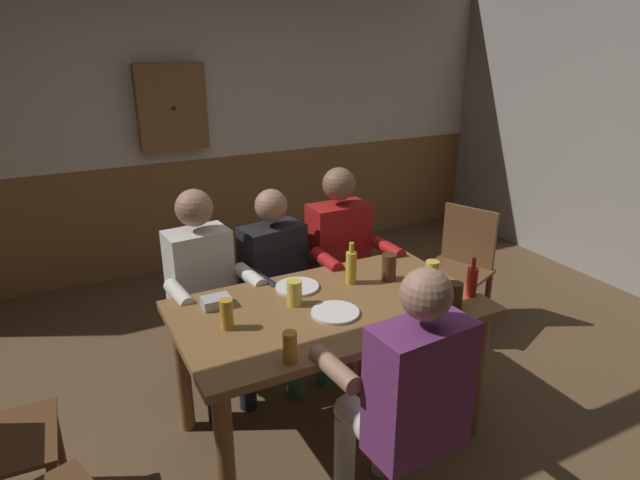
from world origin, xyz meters
name	(u,v)px	position (x,y,z in m)	size (l,w,h in m)	color
ground_plane	(320,416)	(0.00, 0.00, 0.00)	(7.23, 7.23, 0.00)	brown
back_wall_upper	(182,65)	(0.00, 2.52, 1.78)	(6.03, 0.12, 1.59)	beige
back_wall_wainscot	(194,212)	(0.00, 2.52, 0.49)	(6.03, 0.12, 0.99)	brown
dining_table	(329,325)	(0.00, -0.11, 0.64)	(1.53, 0.88, 0.76)	brown
person_0	(206,287)	(-0.45, 0.55, 0.67)	(0.52, 0.56, 1.23)	silver
person_1	(281,277)	(0.01, 0.55, 0.64)	(0.56, 0.58, 1.17)	black
person_2	(344,257)	(0.46, 0.56, 0.69)	(0.52, 0.51, 1.25)	#AD1919
person_3	(407,391)	(-0.01, -0.78, 0.68)	(0.56, 0.53, 1.24)	#6B2D66
chair_empty_near_right	(459,266)	(1.36, 0.47, 0.48)	(0.58, 0.58, 0.88)	brown
table_candle	(422,282)	(0.52, -0.16, 0.80)	(0.04, 0.04, 0.08)	#F9E08C
condiment_caddy	(216,302)	(-0.51, 0.14, 0.78)	(0.14, 0.10, 0.05)	#B2B7BC
plate_0	(335,313)	(-0.02, -0.20, 0.76)	(0.23, 0.23, 0.01)	white
plate_1	(297,287)	(-0.06, 0.14, 0.76)	(0.23, 0.23, 0.01)	white
bottle_0	(472,281)	(0.70, -0.35, 0.84)	(0.06, 0.06, 0.21)	red
bottle_1	(351,267)	(0.23, 0.07, 0.85)	(0.06, 0.06, 0.23)	gold
pint_glass_0	(455,296)	(0.53, -0.42, 0.82)	(0.08, 0.08, 0.13)	#4C2D19
pint_glass_1	(432,272)	(0.61, -0.13, 0.82)	(0.07, 0.07, 0.13)	#E5C64C
pint_glass_2	(290,347)	(-0.38, -0.47, 0.83)	(0.06, 0.06, 0.14)	gold
pint_glass_3	(389,267)	(0.43, 0.01, 0.83)	(0.08, 0.08, 0.15)	#4C2D19
pint_glass_4	(294,293)	(-0.15, -0.02, 0.82)	(0.08, 0.08, 0.13)	#E5C64C
pint_glass_5	(227,314)	(-0.53, -0.09, 0.83)	(0.06, 0.06, 0.15)	gold
wall_dart_cabinet	(172,107)	(-0.14, 2.39, 1.46)	(0.56, 0.15, 0.70)	brown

